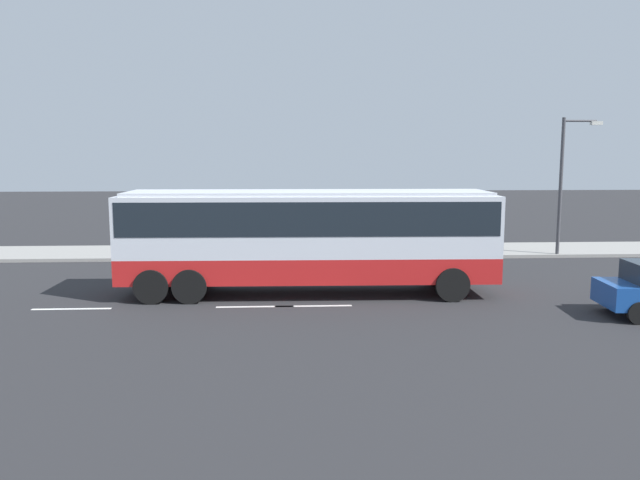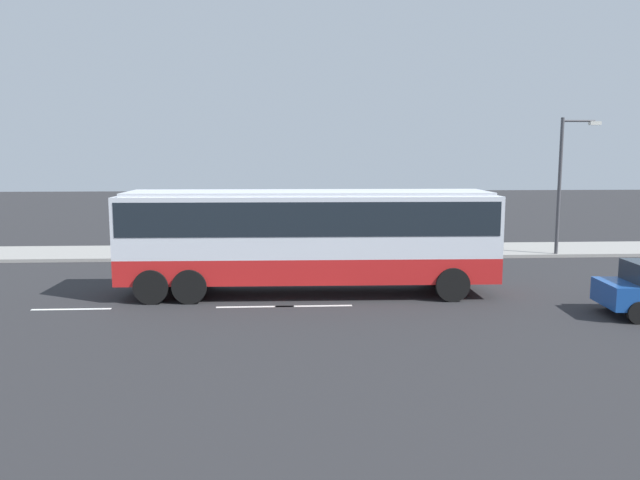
# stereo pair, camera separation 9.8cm
# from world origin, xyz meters

# --- Properties ---
(ground_plane) EXTENTS (120.00, 120.00, 0.00)m
(ground_plane) POSITION_xyz_m (0.00, 0.00, 0.00)
(ground_plane) COLOR #28282B
(sidewalk_curb) EXTENTS (80.00, 4.00, 0.15)m
(sidewalk_curb) POSITION_xyz_m (0.00, 8.81, 0.07)
(sidewalk_curb) COLOR gray
(sidewalk_curb) RESTS_ON ground_plane
(lane_centreline) EXTENTS (22.42, 0.16, 0.01)m
(lane_centreline) POSITION_xyz_m (-8.44, -1.74, 0.00)
(lane_centreline) COLOR white
(lane_centreline) RESTS_ON ground_plane
(coach_bus) EXTENTS (12.43, 2.94, 3.48)m
(coach_bus) POSITION_xyz_m (0.26, -0.04, 2.16)
(coach_bus) COLOR red
(coach_bus) RESTS_ON ground_plane
(pedestrian_near_curb) EXTENTS (0.32, 0.32, 1.56)m
(pedestrian_near_curb) POSITION_xyz_m (-3.05, 7.42, 1.04)
(pedestrian_near_curb) COLOR brown
(pedestrian_near_curb) RESTS_ON sidewalk_curb
(street_lamp) EXTENTS (1.82, 0.24, 6.17)m
(street_lamp) POSITION_xyz_m (12.13, 7.03, 3.75)
(street_lamp) COLOR #47474C
(street_lamp) RESTS_ON sidewalk_curb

